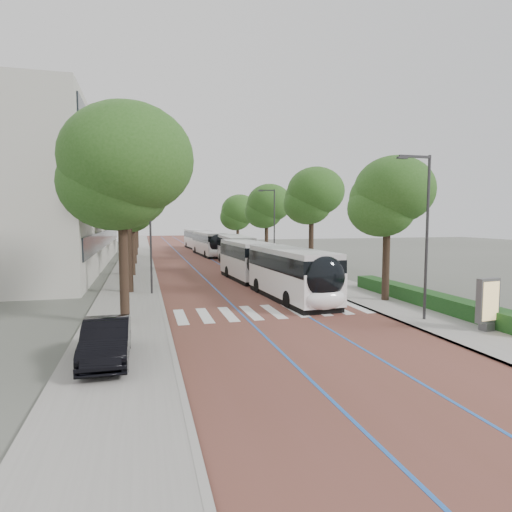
% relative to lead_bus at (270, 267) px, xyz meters
% --- Properties ---
extents(ground, '(160.00, 160.00, 0.00)m').
position_rel_lead_bus_xyz_m(ground, '(-2.07, -7.92, -1.63)').
color(ground, '#51544C').
rests_on(ground, ground).
extents(road, '(11.00, 140.00, 0.02)m').
position_rel_lead_bus_xyz_m(road, '(-2.07, 32.08, -1.62)').
color(road, brown).
rests_on(road, ground).
extents(sidewalk_left, '(4.00, 140.00, 0.12)m').
position_rel_lead_bus_xyz_m(sidewalk_left, '(-9.57, 32.08, -1.57)').
color(sidewalk_left, gray).
rests_on(sidewalk_left, ground).
extents(sidewalk_right, '(4.00, 140.00, 0.12)m').
position_rel_lead_bus_xyz_m(sidewalk_right, '(5.43, 32.08, -1.57)').
color(sidewalk_right, gray).
rests_on(sidewalk_right, ground).
extents(kerb_left, '(0.20, 140.00, 0.14)m').
position_rel_lead_bus_xyz_m(kerb_left, '(-7.67, 32.08, -1.57)').
color(kerb_left, gray).
rests_on(kerb_left, ground).
extents(kerb_right, '(0.20, 140.00, 0.14)m').
position_rel_lead_bus_xyz_m(kerb_right, '(3.53, 32.08, -1.57)').
color(kerb_right, gray).
rests_on(kerb_right, ground).
extents(zebra_crossing, '(10.55, 3.60, 0.01)m').
position_rel_lead_bus_xyz_m(zebra_crossing, '(-1.87, -6.92, -1.60)').
color(zebra_crossing, silver).
rests_on(zebra_crossing, ground).
extents(lane_line_left, '(0.12, 126.00, 0.01)m').
position_rel_lead_bus_xyz_m(lane_line_left, '(-3.67, 32.08, -1.60)').
color(lane_line_left, '#2358AF').
rests_on(lane_line_left, road).
extents(lane_line_right, '(0.12, 126.00, 0.01)m').
position_rel_lead_bus_xyz_m(lane_line_right, '(-0.47, 32.08, -1.60)').
color(lane_line_right, '#2358AF').
rests_on(lane_line_right, road).
extents(office_building, '(18.11, 40.00, 14.00)m').
position_rel_lead_bus_xyz_m(office_building, '(-21.54, 20.08, 5.37)').
color(office_building, '#A7A59B').
rests_on(office_building, ground).
extents(hedge, '(1.20, 14.00, 0.80)m').
position_rel_lead_bus_xyz_m(hedge, '(7.03, -7.92, -1.11)').
color(hedge, '#143A16').
rests_on(hedge, sidewalk_right).
extents(streetlight_near, '(1.82, 0.20, 8.00)m').
position_rel_lead_bus_xyz_m(streetlight_near, '(4.55, -10.92, 3.19)').
color(streetlight_near, '#313133').
rests_on(streetlight_near, sidewalk_right).
extents(streetlight_far, '(1.82, 0.20, 8.00)m').
position_rel_lead_bus_xyz_m(streetlight_far, '(4.55, 14.08, 3.19)').
color(streetlight_far, '#313133').
rests_on(streetlight_far, sidewalk_right).
extents(lamp_post_left, '(0.14, 0.14, 8.00)m').
position_rel_lead_bus_xyz_m(lamp_post_left, '(-8.17, 0.08, 2.49)').
color(lamp_post_left, '#313133').
rests_on(lamp_post_left, sidewalk_left).
extents(trees_left, '(6.42, 60.86, 10.23)m').
position_rel_lead_bus_xyz_m(trees_left, '(-9.57, 15.41, 5.20)').
color(trees_left, black).
rests_on(trees_left, ground).
extents(trees_right, '(5.68, 47.23, 8.96)m').
position_rel_lead_bus_xyz_m(trees_right, '(5.63, 17.18, 4.59)').
color(trees_right, black).
rests_on(trees_right, ground).
extents(lead_bus, '(3.69, 18.52, 3.20)m').
position_rel_lead_bus_xyz_m(lead_bus, '(0.00, 0.00, 0.00)').
color(lead_bus, black).
rests_on(lead_bus, ground).
extents(bus_queued_0, '(3.23, 12.52, 3.20)m').
position_rel_lead_bus_xyz_m(bus_queued_0, '(1.05, 16.31, -0.00)').
color(bus_queued_0, white).
rests_on(bus_queued_0, ground).
extents(bus_queued_1, '(3.18, 12.51, 3.20)m').
position_rel_lead_bus_xyz_m(bus_queued_1, '(0.15, 29.34, -0.00)').
color(bus_queued_1, white).
rests_on(bus_queued_1, ground).
extents(bus_queued_2, '(3.28, 12.53, 3.20)m').
position_rel_lead_bus_xyz_m(bus_queued_2, '(0.18, 42.27, -0.00)').
color(bus_queued_2, white).
rests_on(bus_queued_2, ground).
extents(ad_panel, '(1.15, 0.49, 2.33)m').
position_rel_lead_bus_xyz_m(ad_panel, '(6.06, -13.49, -0.28)').
color(ad_panel, '#59595B').
rests_on(ad_panel, sidewalk_right).
extents(parked_car, '(1.56, 4.44, 1.46)m').
position_rel_lead_bus_xyz_m(parked_car, '(-9.98, -13.51, -0.78)').
color(parked_car, black).
rests_on(parked_car, sidewalk_left).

